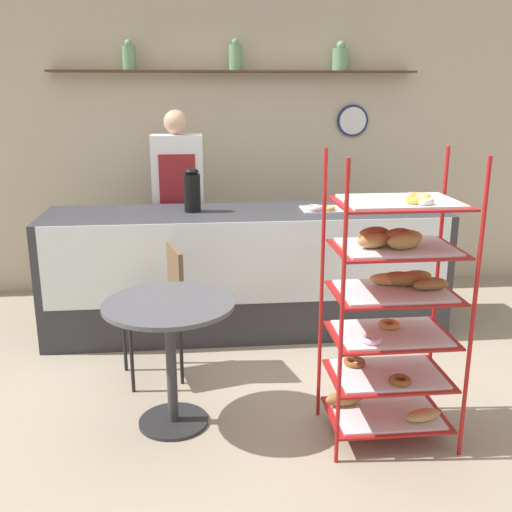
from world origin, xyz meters
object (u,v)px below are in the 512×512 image
at_px(donut_tray_counter, 333,208).
at_px(coffee_carafe, 192,191).
at_px(cafe_table, 170,333).
at_px(cafe_chair, 163,299).
at_px(pastry_rack, 393,304).
at_px(person_worker, 179,202).

bearing_deg(donut_tray_counter, coffee_carafe, 176.22).
xyz_separation_m(cafe_table, donut_tray_counter, (1.23, 1.36, 0.42)).
distance_m(cafe_table, coffee_carafe, 1.55).
bearing_deg(donut_tray_counter, cafe_chair, -150.32).
distance_m(cafe_chair, coffee_carafe, 1.02).
xyz_separation_m(coffee_carafe, donut_tray_counter, (1.09, -0.07, -0.15)).
distance_m(pastry_rack, coffee_carafe, 2.01).
relative_size(cafe_table, cafe_chair, 0.84).
bearing_deg(coffee_carafe, cafe_table, -95.59).
distance_m(person_worker, cafe_chair, 1.42).
bearing_deg(person_worker, cafe_table, -90.53).
relative_size(cafe_chair, coffee_carafe, 2.65).
distance_m(cafe_table, donut_tray_counter, 1.89).
bearing_deg(pastry_rack, coffee_carafe, 122.50).
relative_size(pastry_rack, person_worker, 0.92).
relative_size(coffee_carafe, donut_tray_counter, 0.69).
distance_m(cafe_table, cafe_chair, 0.63).
distance_m(pastry_rack, cafe_table, 1.25).
height_order(cafe_table, donut_tray_counter, donut_tray_counter).
bearing_deg(pastry_rack, donut_tray_counter, 89.01).
bearing_deg(cafe_chair, pastry_rack, 41.90).
bearing_deg(cafe_table, donut_tray_counter, 47.91).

